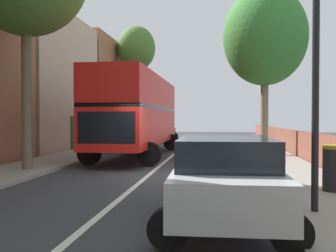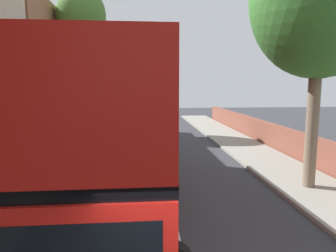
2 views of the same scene
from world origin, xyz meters
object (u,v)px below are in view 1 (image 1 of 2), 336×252
litter_bin_right (333,168)px  parked_car_silver_right_1 (225,175)px  double_decker_bus (138,111)px  street_tree_right_3 (265,37)px  street_tree_left_0 (136,50)px  lamppost_right (316,26)px  parked_car_black_left_2 (163,130)px

litter_bin_right → parked_car_silver_right_1: bearing=-131.8°
double_decker_bus → street_tree_right_3: size_ratio=1.31×
double_decker_bus → street_tree_right_3: bearing=8.4°
street_tree_left_0 → street_tree_right_3: street_tree_left_0 is taller
street_tree_left_0 → lamppost_right: bearing=-70.1°
parked_car_black_left_2 → litter_bin_right: bearing=-71.5°
parked_car_silver_right_1 → lamppost_right: (1.80, 0.90, 2.87)m
street_tree_left_0 → street_tree_right_3: 16.01m
lamppost_right → litter_bin_right: (1.00, 2.24, -3.09)m
lamppost_right → parked_car_black_left_2: bearing=104.9°
street_tree_right_3 → litter_bin_right: street_tree_right_3 is taller
street_tree_right_3 → lamppost_right: (-0.48, -12.24, -2.36)m
parked_car_black_left_2 → litter_bin_right: parked_car_black_left_2 is taller
street_tree_right_3 → lamppost_right: size_ratio=1.36×
parked_car_silver_right_1 → litter_bin_right: 4.21m
street_tree_left_0 → lamppost_right: street_tree_left_0 is taller
parked_car_black_left_2 → street_tree_left_0: bearing=-163.9°
double_decker_bus → lamppost_right: 12.86m
lamppost_right → street_tree_right_3: bearing=87.7°
street_tree_right_3 → lamppost_right: street_tree_right_3 is taller
street_tree_left_0 → street_tree_right_3: (9.53, -12.72, -1.85)m
double_decker_bus → litter_bin_right: 11.55m
double_decker_bus → parked_car_black_left_2: (-0.80, 14.33, -1.42)m
street_tree_right_3 → litter_bin_right: (0.52, -10.00, -5.45)m
parked_car_silver_right_1 → litter_bin_right: parked_car_silver_right_1 is taller
street_tree_left_0 → street_tree_right_3: size_ratio=1.16×
parked_car_black_left_2 → double_decker_bus: bearing=-86.8°
parked_car_silver_right_1 → street_tree_left_0: (-7.25, 25.86, 7.08)m
parked_car_black_left_2 → litter_bin_right: size_ratio=3.39×
street_tree_left_0 → lamppost_right: 26.88m
parked_car_black_left_2 → parked_car_silver_right_1: bearing=-79.3°
parked_car_silver_right_1 → litter_bin_right: size_ratio=3.82×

